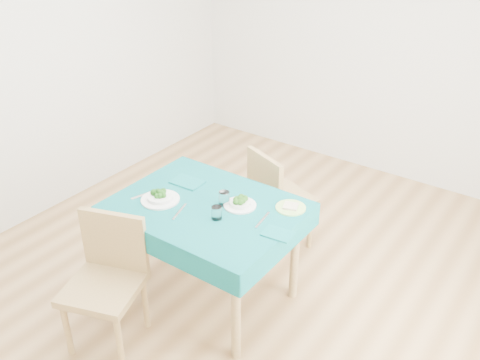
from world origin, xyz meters
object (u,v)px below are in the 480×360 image
Objects in this scene: chair_near at (100,273)px; side_plate at (291,208)px; bowl_near at (160,195)px; chair_far at (283,190)px; bowl_far at (240,202)px; table at (208,252)px.

chair_near reaches higher than side_plate.
bowl_near is at bearing -151.06° from side_plate.
chair_far is 4.77× the size of bowl_far.
chair_near is 1.58m from chair_far.
chair_far is at bearing 69.28° from bowl_near.
chair_near is 5.11× the size of bowl_far.
chair_far reaches higher than side_plate.
bowl_far is 1.08× the size of side_plate.
chair_near is 0.63m from bowl_near.
chair_near is at bearing -87.04° from bowl_near.
bowl_far is at bearing 42.87° from chair_near.
side_plate is at bearing 28.94° from bowl_near.
bowl_far is at bearing -149.18° from side_plate.
bowl_near is 0.86m from side_plate.
bowl_far is (0.47, 0.25, -0.01)m from bowl_near.
chair_far reaches higher than table.
side_plate is at bearing 34.93° from chair_near.
bowl_far is at bearing 27.79° from bowl_near.
chair_far is at bearing 98.13° from bowl_far.
bowl_far is at bearing 119.51° from chair_far.
chair_near is 1.25m from side_plate.
chair_near reaches higher than bowl_near.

